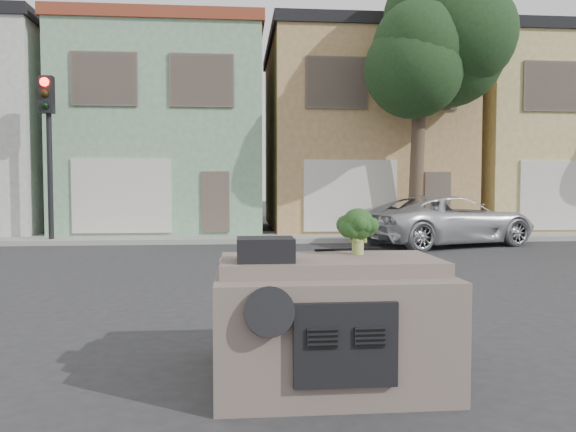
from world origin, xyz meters
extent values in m
plane|color=#303033|center=(0.00, 0.00, 0.00)|extent=(120.00, 120.00, 0.00)
cube|color=gray|center=(0.00, 10.50, 0.07)|extent=(40.00, 3.00, 0.15)
cube|color=#7EAA84|center=(-3.50, 14.50, 3.77)|extent=(7.20, 8.20, 7.55)
cube|color=tan|center=(4.00, 14.50, 3.77)|extent=(7.20, 8.20, 7.55)
cube|color=#CCB975|center=(11.50, 14.50, 3.77)|extent=(7.20, 8.20, 7.55)
imported|color=silver|center=(5.45, 8.14, 0.00)|extent=(5.88, 4.10, 1.49)
cube|color=black|center=(-6.50, 9.50, 2.55)|extent=(0.40, 0.40, 5.10)
cube|color=#1B3518|center=(5.00, 9.80, 4.25)|extent=(4.40, 4.00, 8.50)
cube|color=#6E5F55|center=(0.00, -3.00, 0.56)|extent=(2.00, 1.80, 1.12)
cube|color=black|center=(-0.58, -3.35, 1.22)|extent=(0.48, 0.38, 0.20)
cube|color=black|center=(0.28, -2.62, 1.13)|extent=(0.69, 0.15, 0.02)
cube|color=#1D3A17|center=(0.30, -2.94, 1.34)|extent=(0.49, 0.49, 0.44)
camera|label=1|loc=(-0.81, -8.06, 1.75)|focal=35.00mm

